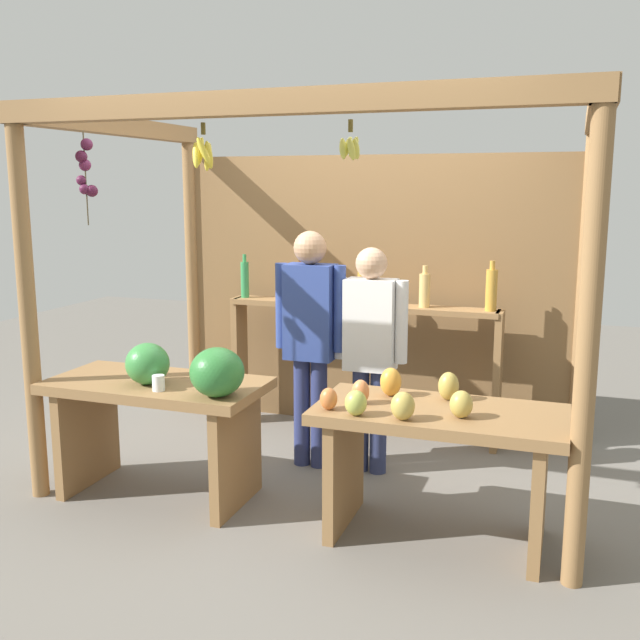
# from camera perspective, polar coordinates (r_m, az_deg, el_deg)

# --- Properties ---
(ground_plane) EXTENTS (12.00, 12.00, 0.00)m
(ground_plane) POSITION_cam_1_polar(r_m,az_deg,el_deg) (4.93, 0.76, -11.56)
(ground_plane) COLOR slate
(ground_plane) RESTS_ON ground
(market_stall) EXTENTS (3.18, 2.05, 2.31)m
(market_stall) POSITION_cam_1_polar(r_m,az_deg,el_deg) (5.03, 2.37, 4.73)
(market_stall) COLOR olive
(market_stall) RESTS_ON ground
(fruit_counter_left) EXTENTS (1.30, 0.66, 0.99)m
(fruit_counter_left) POSITION_cam_1_polar(r_m,az_deg,el_deg) (4.37, -11.96, -6.21)
(fruit_counter_left) COLOR olive
(fruit_counter_left) RESTS_ON ground
(fruit_counter_right) EXTENTS (1.29, 0.64, 0.87)m
(fruit_counter_right) POSITION_cam_1_polar(r_m,az_deg,el_deg) (3.89, 8.96, -9.32)
(fruit_counter_right) COLOR olive
(fruit_counter_right) RESTS_ON ground
(bottle_shelf_unit) EXTENTS (2.04, 0.22, 1.35)m
(bottle_shelf_unit) POSITION_cam_1_polar(r_m,az_deg,el_deg) (5.37, 3.43, -0.92)
(bottle_shelf_unit) COLOR olive
(bottle_shelf_unit) RESTS_ON ground
(vendor_man) EXTENTS (0.48, 0.21, 1.57)m
(vendor_man) POSITION_cam_1_polar(r_m,az_deg,el_deg) (4.73, -0.77, -0.66)
(vendor_man) COLOR navy
(vendor_man) RESTS_ON ground
(vendor_woman) EXTENTS (0.48, 0.20, 1.47)m
(vendor_woman) POSITION_cam_1_polar(r_m,az_deg,el_deg) (4.65, 3.98, -1.70)
(vendor_woman) COLOR navy
(vendor_woman) RESTS_ON ground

